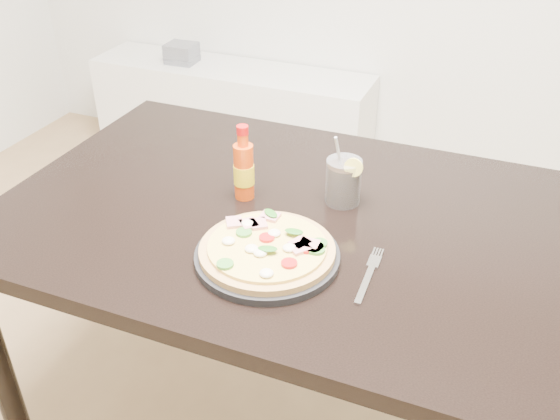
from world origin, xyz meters
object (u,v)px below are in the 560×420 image
at_px(plate, 267,256).
at_px(cola_cup, 343,182).
at_px(dining_table, 299,243).
at_px(pizza, 268,248).
at_px(media_console, 232,116).
at_px(hot_sauce_bottle, 244,170).
at_px(fork, 370,273).

relative_size(plate, cola_cup, 1.73).
bearing_deg(dining_table, plate, -90.04).
xyz_separation_m(pizza, cola_cup, (0.07, 0.28, 0.02)).
bearing_deg(dining_table, media_console, 121.88).
relative_size(plate, hot_sauce_bottle, 1.62).
xyz_separation_m(pizza, fork, (0.21, 0.03, -0.02)).
distance_m(pizza, hot_sauce_bottle, 0.26).
bearing_deg(cola_cup, hot_sauce_bottle, -162.97).
relative_size(pizza, fork, 1.49).
bearing_deg(pizza, media_console, 118.89).
bearing_deg(cola_cup, pizza, -104.80).
height_order(cola_cup, fork, cola_cup).
bearing_deg(plate, dining_table, 89.96).
height_order(plate, media_console, plate).
height_order(pizza, cola_cup, cola_cup).
bearing_deg(plate, pizza, 52.64).
xyz_separation_m(plate, hot_sauce_bottle, (-0.15, 0.21, 0.07)).
bearing_deg(fork, cola_cup, 116.63).
bearing_deg(plate, cola_cup, 75.05).
bearing_deg(hot_sauce_bottle, fork, -26.49).
distance_m(plate, media_console, 1.96).
distance_m(dining_table, pizza, 0.22).
xyz_separation_m(plate, media_console, (-0.91, 1.65, -0.51)).
xyz_separation_m(dining_table, hot_sauce_bottle, (-0.15, 0.02, 0.16)).
height_order(dining_table, cola_cup, cola_cup).
xyz_separation_m(dining_table, pizza, (0.00, -0.19, 0.11)).
height_order(hot_sauce_bottle, media_console, hot_sauce_bottle).
bearing_deg(pizza, dining_table, 90.34).
height_order(cola_cup, media_console, cola_cup).
relative_size(dining_table, media_console, 1.00).
bearing_deg(fork, plate, -173.43).
bearing_deg(pizza, plate, -127.36).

